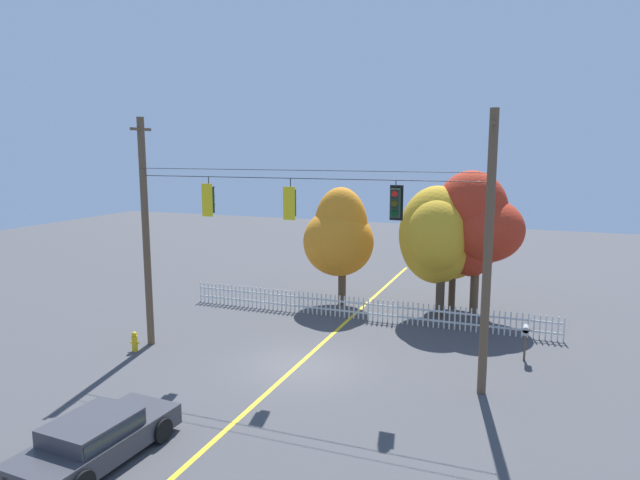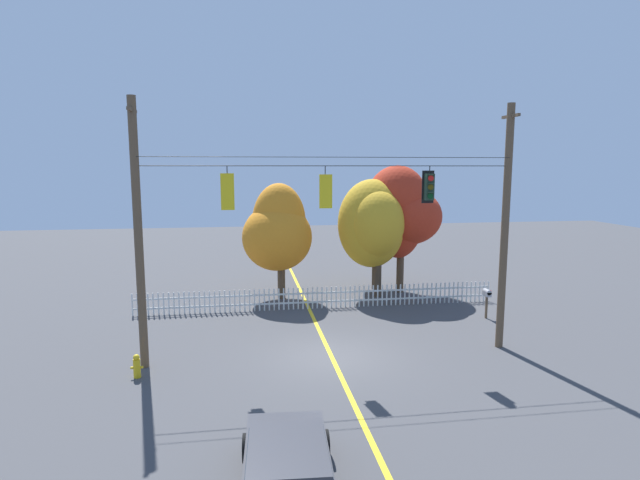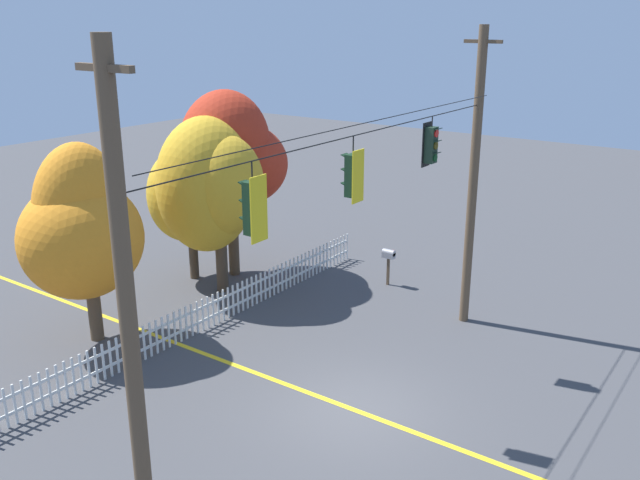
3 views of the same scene
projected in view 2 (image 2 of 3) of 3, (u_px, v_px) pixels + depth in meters
The scene contains 14 objects.
ground at pixel (331, 356), 17.75m from camera, with size 80.00×80.00×0.00m, color #424244.
lane_centerline_stripe at pixel (331, 356), 17.75m from camera, with size 0.16×36.00×0.01m, color gold.
signal_support_span at pixel (332, 230), 17.11m from camera, with size 12.87×1.10×8.79m.
traffic_signal_northbound_secondary at pixel (228, 191), 16.39m from camera, with size 0.43×0.38×1.42m.
traffic_signal_westbound_side at pixel (325, 191), 16.88m from camera, with size 0.43×0.38×1.41m.
traffic_signal_southbound_primary at pixel (429, 187), 17.42m from camera, with size 0.43×0.38×1.29m.
white_picket_fence at pixel (320, 298), 23.69m from camera, with size 16.92×0.06×1.02m.
autumn_maple_near_fence at pixel (278, 232), 25.07m from camera, with size 3.47×3.25×5.81m.
autumn_maple_mid at pixel (373, 224), 25.38m from camera, with size 3.46×3.49×6.00m.
autumn_oak_far_east at pixel (376, 229), 27.25m from camera, with size 3.11×2.60×4.94m.
autumn_maple_far_west at pixel (401, 211), 26.12m from camera, with size 3.99×3.44×6.68m.
parked_car at pixel (288, 470), 10.05m from camera, with size 2.14×4.34×1.15m.
fire_hydrant at pixel (137, 366), 15.88m from camera, with size 0.38×0.22×0.76m.
roadside_mailbox at pixel (487, 295), 22.05m from camera, with size 0.25×0.44×1.31m.
Camera 2 is at (-2.95, -16.73, 6.58)m, focal length 28.35 mm.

